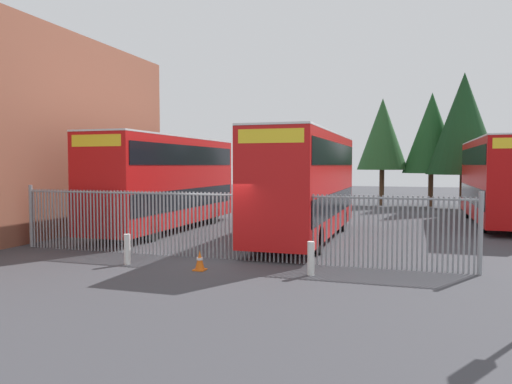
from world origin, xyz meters
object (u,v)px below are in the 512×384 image
at_px(double_decker_bus_behind_fence_right, 498,178).
at_px(double_decker_bus_behind_fence_left, 166,179).
at_px(bollard_near_left, 127,249).
at_px(bollard_center_front, 311,258).
at_px(traffic_cone_by_gate, 200,261).
at_px(double_decker_bus_near_gate, 306,181).

bearing_deg(double_decker_bus_behind_fence_right, double_decker_bus_behind_fence_left, -155.51).
xyz_separation_m(double_decker_bus_behind_fence_left, bollard_near_left, (2.68, -7.64, -1.95)).
relative_size(double_decker_bus_behind_fence_right, bollard_center_front, 11.38).
distance_m(double_decker_bus_behind_fence_right, traffic_cone_by_gate, 18.01).
xyz_separation_m(double_decker_bus_near_gate, traffic_cone_by_gate, (-1.71, -6.95, -2.13)).
xyz_separation_m(double_decker_bus_behind_fence_right, bollard_near_left, (-12.65, -14.62, -1.95)).
height_order(double_decker_bus_near_gate, bollard_center_front, double_decker_bus_near_gate).
distance_m(double_decker_bus_near_gate, bollard_near_left, 8.27).
xyz_separation_m(double_decker_bus_behind_fence_left, traffic_cone_by_gate, (5.20, -7.76, -2.13)).
bearing_deg(double_decker_bus_behind_fence_right, traffic_cone_by_gate, -124.49).
xyz_separation_m(bollard_center_front, traffic_cone_by_gate, (-3.24, -0.39, -0.19)).
bearing_deg(traffic_cone_by_gate, double_decker_bus_behind_fence_left, 123.86).
xyz_separation_m(double_decker_bus_behind_fence_right, traffic_cone_by_gate, (-10.13, -14.74, -2.13)).
height_order(double_decker_bus_near_gate, traffic_cone_by_gate, double_decker_bus_near_gate).
xyz_separation_m(double_decker_bus_near_gate, double_decker_bus_behind_fence_right, (8.41, 7.79, 0.00)).
bearing_deg(double_decker_bus_behind_fence_left, bollard_near_left, -70.63).
distance_m(double_decker_bus_behind_fence_right, bollard_center_front, 16.04).
bearing_deg(traffic_cone_by_gate, double_decker_bus_behind_fence_right, 55.51).
bearing_deg(double_decker_bus_behind_fence_left, double_decker_bus_near_gate, -6.65).
relative_size(bollard_near_left, bollard_center_front, 1.00).
relative_size(double_decker_bus_behind_fence_left, bollard_near_left, 11.38).
xyz_separation_m(double_decker_bus_near_gate, bollard_center_front, (1.53, -6.56, -1.95)).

